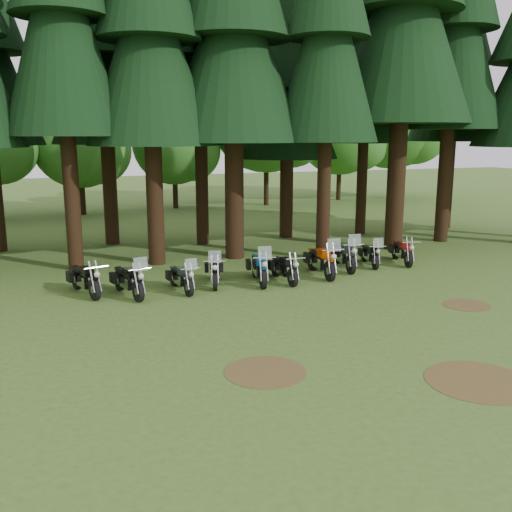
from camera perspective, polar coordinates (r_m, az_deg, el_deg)
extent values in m
plane|color=#37551F|center=(15.52, 8.67, -7.07)|extent=(120.00, 120.00, 0.00)
cylinder|color=black|center=(22.41, -17.97, 6.21)|extent=(0.58, 0.58, 5.99)
cone|color=black|center=(22.62, -18.98, 20.81)|extent=(4.32, 4.32, 7.49)
cylinder|color=black|center=(22.66, -10.10, 6.13)|extent=(0.66, 0.66, 5.57)
cone|color=black|center=(22.76, -10.62, 19.60)|extent=(4.95, 4.95, 6.96)
cylinder|color=black|center=(23.49, -2.19, 6.67)|extent=(0.77, 0.77, 5.70)
cone|color=black|center=(23.62, -2.30, 19.97)|extent=(5.81, 5.81, 7.12)
cylinder|color=black|center=(23.48, 6.80, 6.60)|extent=(0.55, 0.55, 5.71)
cone|color=black|center=(23.60, 7.14, 19.94)|extent=(4.15, 4.15, 7.14)
cylinder|color=black|center=(26.07, 13.87, 7.87)|extent=(0.80, 0.80, 6.62)
cone|color=black|center=(26.42, 14.61, 21.71)|extent=(5.98, 5.98, 8.27)
cylinder|color=black|center=(28.68, 18.35, 7.70)|extent=(0.64, 0.64, 6.35)
cone|color=black|center=(28.93, 19.19, 19.78)|extent=(4.79, 4.79, 7.93)
cylinder|color=black|center=(27.43, -14.42, 6.92)|extent=(0.65, 0.65, 5.55)
cone|color=black|center=(27.51, -15.03, 18.03)|extent=(4.85, 4.85, 6.94)
cylinder|color=black|center=(26.72, -5.44, 7.08)|extent=(0.58, 0.58, 5.52)
cone|color=black|center=(26.79, -5.68, 18.42)|extent=(4.35, 4.35, 6.90)
cylinder|color=black|center=(28.49, 3.06, 6.59)|extent=(0.66, 0.66, 4.70)
cone|color=black|center=(28.41, 3.17, 15.66)|extent=(4.94, 4.94, 5.87)
cone|color=black|center=(28.72, 3.24, 21.18)|extent=(3.95, 3.95, 4.96)
cylinder|color=black|center=(29.94, 10.55, 7.50)|extent=(0.53, 0.53, 5.56)
cone|color=black|center=(30.01, 10.95, 17.70)|extent=(3.94, 3.94, 6.95)
cone|color=black|center=(30.52, 11.22, 23.84)|extent=(3.15, 3.15, 5.87)
cylinder|color=black|center=(32.89, 18.63, 7.55)|extent=(0.61, 0.61, 5.65)
cone|color=black|center=(32.97, 19.29, 16.95)|extent=(4.59, 4.59, 7.06)
cone|color=black|center=(33.46, 19.71, 22.63)|extent=(3.67, 3.67, 5.96)
cylinder|color=black|center=(38.35, -16.97, 5.88)|extent=(0.36, 0.36, 2.55)
sphere|color=#326F27|center=(38.17, -17.29, 10.95)|extent=(5.95, 5.95, 5.95)
sphere|color=#326F27|center=(37.57, -15.59, 10.13)|extent=(4.25, 4.25, 4.25)
cylinder|color=black|center=(40.38, -8.07, 6.51)|extent=(0.36, 0.36, 2.47)
sphere|color=#326F27|center=(40.20, -8.21, 11.18)|extent=(5.76, 5.76, 5.76)
sphere|color=#326F27|center=(39.80, -6.57, 10.39)|extent=(4.12, 4.12, 4.12)
cylinder|color=black|center=(41.73, 1.03, 7.52)|extent=(0.36, 0.36, 3.52)
sphere|color=#326F27|center=(41.62, 1.06, 13.98)|extent=(8.21, 8.21, 8.21)
sphere|color=#326F27|center=(41.27, 3.41, 12.83)|extent=(5.87, 5.87, 5.87)
cylinder|color=black|center=(45.67, 8.28, 7.43)|extent=(0.36, 0.36, 2.94)
sphere|color=#326F27|center=(45.53, 8.43, 12.35)|extent=(6.86, 6.86, 6.86)
sphere|color=#326F27|center=(45.43, 10.21, 11.42)|extent=(4.90, 4.90, 4.90)
cylinder|color=black|center=(47.87, 13.20, 7.79)|extent=(0.36, 0.36, 3.52)
sphere|color=#326F27|center=(47.77, 13.48, 13.40)|extent=(8.20, 8.20, 8.20)
sphere|color=#326F27|center=(47.78, 15.50, 12.31)|extent=(5.86, 5.86, 5.86)
cylinder|color=#4C3D1E|center=(12.63, 0.93, -11.49)|extent=(1.80, 1.80, 0.01)
cylinder|color=#4C3D1E|center=(18.41, 20.31, -4.62)|extent=(1.40, 1.40, 0.01)
cylinder|color=#4C3D1E|center=(13.03, 21.34, -11.58)|extent=(2.20, 2.20, 0.01)
cylinder|color=black|center=(18.39, -15.84, -3.25)|extent=(0.33, 0.70, 0.68)
cylinder|color=black|center=(19.86, -17.50, -2.23)|extent=(0.33, 0.70, 0.68)
cube|color=silver|center=(19.14, -16.77, -2.42)|extent=(0.48, 0.78, 0.35)
cube|color=black|center=(18.84, -16.59, -1.47)|extent=(0.46, 0.63, 0.25)
cube|color=black|center=(19.29, -17.07, -1.31)|extent=(0.46, 0.63, 0.12)
cylinder|color=black|center=(17.90, -11.70, -3.46)|extent=(0.30, 0.69, 0.68)
cylinder|color=black|center=(19.34, -13.48, -2.38)|extent=(0.30, 0.69, 0.68)
cube|color=silver|center=(18.64, -12.69, -2.59)|extent=(0.44, 0.76, 0.35)
cube|color=black|center=(18.34, -12.48, -1.64)|extent=(0.43, 0.62, 0.25)
cube|color=black|center=(18.78, -13.00, -1.47)|extent=(0.43, 0.62, 0.12)
cube|color=silver|center=(17.40, -11.44, -0.80)|extent=(0.45, 0.22, 0.41)
cylinder|color=black|center=(18.25, -6.73, -3.12)|extent=(0.20, 0.61, 0.60)
cylinder|color=black|center=(19.53, -8.20, -2.15)|extent=(0.20, 0.61, 0.60)
cube|color=silver|center=(18.91, -7.54, -2.35)|extent=(0.33, 0.66, 0.31)
cube|color=#222227|center=(18.64, -7.35, -1.52)|extent=(0.33, 0.53, 0.22)
cube|color=black|center=(19.03, -7.78, -1.37)|extent=(0.33, 0.53, 0.11)
cube|color=silver|center=(17.81, -6.48, -0.82)|extent=(0.39, 0.16, 0.36)
cylinder|color=black|center=(18.85, -4.13, -2.49)|extent=(0.30, 0.66, 0.65)
cylinder|color=black|center=(20.33, -4.24, -1.42)|extent=(0.30, 0.66, 0.65)
cube|color=silver|center=(19.62, -4.19, -1.65)|extent=(0.44, 0.74, 0.33)
cube|color=black|center=(19.32, -4.19, -0.78)|extent=(0.42, 0.60, 0.24)
cube|color=black|center=(19.77, -4.22, -0.60)|extent=(0.42, 0.60, 0.12)
cube|color=silver|center=(18.36, -4.15, -0.07)|extent=(0.43, 0.23, 0.39)
cylinder|color=black|center=(18.99, 0.72, -2.27)|extent=(0.28, 0.72, 0.70)
cylinder|color=black|center=(20.57, -0.07, -1.15)|extent=(0.28, 0.72, 0.70)
cube|color=silver|center=(19.81, 0.28, -1.39)|extent=(0.44, 0.79, 0.36)
cube|color=navy|center=(19.49, 0.40, -0.46)|extent=(0.43, 0.63, 0.25)
cube|color=black|center=(19.97, 0.17, -0.28)|extent=(0.43, 0.63, 0.13)
cube|color=silver|center=(18.47, 0.89, 0.33)|extent=(0.46, 0.22, 0.42)
cylinder|color=black|center=(19.30, 3.69, -2.16)|extent=(0.14, 0.64, 0.64)
cylinder|color=black|center=(20.64, 2.00, -1.20)|extent=(0.14, 0.64, 0.64)
cube|color=silver|center=(19.99, 2.76, -1.39)|extent=(0.27, 0.68, 0.33)
cube|color=black|center=(19.72, 3.03, -0.54)|extent=(0.29, 0.53, 0.23)
cube|color=black|center=(20.12, 2.52, -0.39)|extent=(0.29, 0.53, 0.12)
cylinder|color=black|center=(20.13, 7.40, -1.50)|extent=(0.22, 0.75, 0.73)
cylinder|color=black|center=(21.70, 5.67, -0.47)|extent=(0.22, 0.75, 0.73)
cube|color=silver|center=(20.94, 6.45, -0.66)|extent=(0.38, 0.81, 0.38)
cube|color=#AD3201|center=(20.62, 6.74, 0.27)|extent=(0.39, 0.64, 0.27)
cube|color=black|center=(21.10, 6.22, 0.43)|extent=(0.39, 0.64, 0.13)
cube|color=silver|center=(19.62, 7.84, 1.10)|extent=(0.48, 0.18, 0.44)
cylinder|color=black|center=(21.29, 9.47, -0.84)|extent=(0.27, 0.74, 0.72)
cylinder|color=black|center=(22.85, 8.01, 0.09)|extent=(0.27, 0.74, 0.72)
cube|color=silver|center=(22.09, 8.68, -0.08)|extent=(0.43, 0.81, 0.37)
cube|color=black|center=(21.78, 8.93, 0.80)|extent=(0.42, 0.65, 0.26)
cube|color=black|center=(22.26, 8.49, 0.93)|extent=(0.42, 0.65, 0.13)
cube|color=silver|center=(20.79, 9.87, 1.58)|extent=(0.48, 0.21, 0.43)
cylinder|color=black|center=(22.18, 11.85, -0.59)|extent=(0.27, 0.60, 0.59)
cylinder|color=black|center=(23.47, 10.83, 0.14)|extent=(0.27, 0.60, 0.59)
cube|color=silver|center=(22.85, 11.30, 0.01)|extent=(0.40, 0.67, 0.30)
cube|color=black|center=(22.59, 11.49, 0.69)|extent=(0.38, 0.54, 0.21)
cube|color=black|center=(22.98, 11.18, 0.81)|extent=(0.38, 0.54, 0.11)
cube|color=silver|center=(21.77, 12.15, 1.29)|extent=(0.39, 0.20, 0.35)
cylinder|color=black|center=(22.82, 15.01, -0.31)|extent=(0.30, 0.66, 0.65)
cylinder|color=black|center=(24.23, 13.80, 0.46)|extent=(0.30, 0.66, 0.65)
cube|color=silver|center=(23.55, 14.36, 0.32)|extent=(0.45, 0.74, 0.34)
cube|color=maroon|center=(23.27, 14.59, 1.06)|extent=(0.43, 0.60, 0.24)
cube|color=black|center=(23.70, 14.22, 1.18)|extent=(0.43, 0.60, 0.12)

